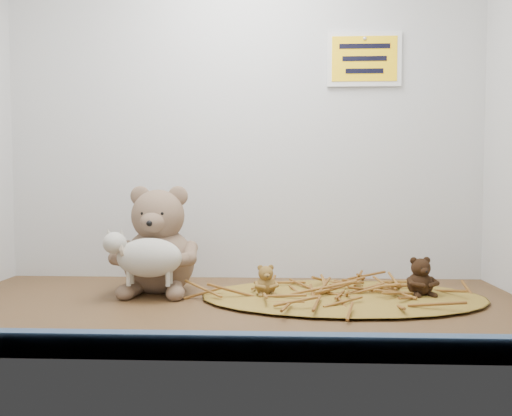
{
  "coord_description": "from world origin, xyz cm",
  "views": [
    {
      "loc": [
        8.34,
        -96.83,
        24.59
      ],
      "look_at": [
        4.21,
        3.89,
        19.31
      ],
      "focal_mm": 35.0,
      "sensor_mm": 36.0,
      "label": 1
    }
  ],
  "objects_px": {
    "toy_lamb": "(149,258)",
    "mini_teddy_brown": "(420,275)",
    "main_teddy": "(159,239)",
    "mini_teddy_tan": "(266,279)"
  },
  "relations": [
    {
      "from": "toy_lamb",
      "to": "mini_teddy_brown",
      "type": "distance_m",
      "value": 0.57
    },
    {
      "from": "toy_lamb",
      "to": "mini_teddy_brown",
      "type": "xyz_separation_m",
      "value": [
        0.56,
        0.03,
        -0.04
      ]
    },
    {
      "from": "main_teddy",
      "to": "mini_teddy_brown",
      "type": "height_order",
      "value": "main_teddy"
    },
    {
      "from": "main_teddy",
      "to": "mini_teddy_tan",
      "type": "height_order",
      "value": "main_teddy"
    },
    {
      "from": "toy_lamb",
      "to": "mini_teddy_tan",
      "type": "relative_size",
      "value": 2.77
    },
    {
      "from": "mini_teddy_tan",
      "to": "mini_teddy_brown",
      "type": "distance_m",
      "value": 0.32
    },
    {
      "from": "toy_lamb",
      "to": "mini_teddy_tan",
      "type": "xyz_separation_m",
      "value": [
        0.24,
        0.02,
        -0.05
      ]
    },
    {
      "from": "main_teddy",
      "to": "toy_lamb",
      "type": "height_order",
      "value": "main_teddy"
    },
    {
      "from": "main_teddy",
      "to": "mini_teddy_tan",
      "type": "xyz_separation_m",
      "value": [
        0.24,
        -0.06,
        -0.08
      ]
    },
    {
      "from": "main_teddy",
      "to": "mini_teddy_brown",
      "type": "xyz_separation_m",
      "value": [
        0.56,
        -0.05,
        -0.07
      ]
    }
  ]
}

